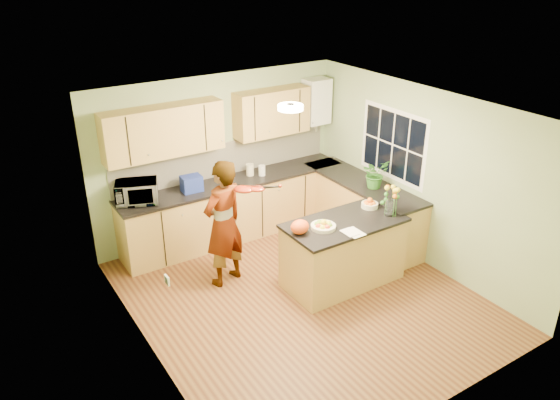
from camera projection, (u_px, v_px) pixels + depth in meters
floor at (302, 297)px, 7.10m from camera, size 4.50×4.50×0.00m
ceiling at (305, 110)px, 6.05m from camera, size 4.00×4.50×0.02m
wall_back at (219, 156)px, 8.29m from camera, size 4.00×0.02×2.50m
wall_front at (448, 304)px, 4.85m from camera, size 4.00×0.02×2.50m
wall_left at (144, 257)px, 5.59m from camera, size 0.02×4.50×2.50m
wall_right at (422, 177)px, 7.55m from camera, size 0.02×4.50×2.50m
back_counter at (236, 208)px, 8.44m from camera, size 3.64×0.62×0.94m
right_counter at (361, 210)px, 8.38m from camera, size 0.62×2.24×0.94m
splashback at (225, 159)px, 8.35m from camera, size 3.60×0.02×0.52m
upper_cabinets at (211, 123)px, 7.82m from camera, size 3.20×0.34×0.70m
boiler at (316, 101)px, 8.73m from camera, size 0.40×0.30×0.86m
window_right at (393, 144)px, 7.88m from camera, size 0.01×1.30×1.05m
light_switch at (167, 280)px, 5.12m from camera, size 0.02×0.09×0.09m
ceiling_lamp at (290, 107)px, 6.29m from camera, size 0.30×0.30×0.07m
peninsula_island at (343, 252)px, 7.25m from camera, size 1.59×0.81×0.91m
fruit_dish at (323, 225)px, 6.87m from camera, size 0.32×0.32×0.11m
orange_bowl at (370, 204)px, 7.42m from camera, size 0.23×0.23×0.13m
flower_vase at (391, 193)px, 7.08m from camera, size 0.27×0.27×0.49m
orange_bag at (300, 227)px, 6.73m from camera, size 0.28×0.25×0.18m
papers at (354, 232)px, 6.78m from camera, size 0.19×0.27×0.01m
violinist at (224, 224)px, 7.09m from camera, size 0.73×0.59×1.75m
violin at (244, 189)px, 6.80m from camera, size 0.65×0.57×0.16m
microwave at (137, 192)px, 7.46m from camera, size 0.66×0.56×0.31m
blue_box at (192, 184)px, 7.83m from camera, size 0.30×0.23×0.23m
kettle at (229, 172)px, 8.18m from camera, size 0.17×0.17×0.32m
jar_cream at (250, 170)px, 8.39m from camera, size 0.15×0.15×0.18m
jar_white at (262, 170)px, 8.39m from camera, size 0.12×0.12×0.16m
potted_plant at (375, 174)px, 7.91m from camera, size 0.39×0.34×0.43m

